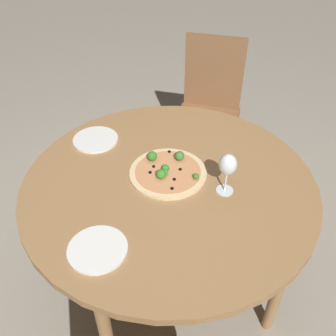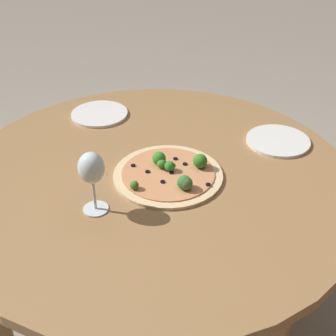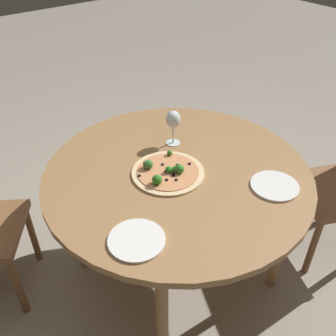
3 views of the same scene
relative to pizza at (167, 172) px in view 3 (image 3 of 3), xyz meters
The scene contains 6 objects.
ground_plane 0.75m from the pizza, 166.41° to the left, with size 12.00×12.00×0.00m, color gray.
dining_table 0.09m from the pizza, 166.41° to the left, with size 1.21×1.21×0.73m.
pizza is the anchor object (origin of this frame).
wine_glass 0.28m from the pizza, 135.05° to the right, with size 0.07×0.07×0.18m.
plate_near 0.47m from the pizza, 130.86° to the left, with size 0.21×0.21×0.01m.
plate_far 0.41m from the pizza, 37.00° to the left, with size 0.21×0.21×0.01m.
Camera 3 is at (0.86, 1.03, 1.76)m, focal length 40.00 mm.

